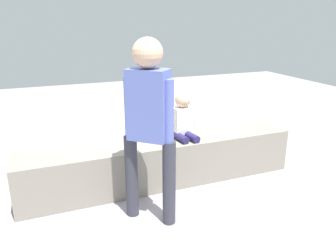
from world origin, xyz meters
The scene contains 12 objects.
ground_plane centered at (0.00, 0.00, 0.00)m, with size 12.00×12.00×0.00m, color #98939B.
concrete_ledge centered at (0.00, 0.00, 0.24)m, with size 2.88×0.47×0.47m, color gray.
child_seated centered at (0.25, 0.01, 0.68)m, with size 0.28×0.33×0.48m.
adult_standing centered at (-0.33, -0.60, 0.93)m, with size 0.37×0.35×1.54m.
cake_plate centered at (0.02, 0.09, 0.49)m, with size 0.22×0.22×0.07m.
gift_bag centered at (0.24, 1.29, 0.13)m, with size 0.23×0.11×0.30m.
railing_post centered at (0.15, 0.85, 0.49)m, with size 0.36×0.36×1.26m.
water_bottle_near_gift centered at (0.72, 0.81, 0.08)m, with size 0.06×0.06×0.19m.
water_bottle_far_side centered at (-0.82, 0.54, 0.11)m, with size 0.07×0.07×0.23m.
party_cup_red centered at (-0.05, 0.50, 0.05)m, with size 0.09×0.09×0.10m, color red.
cake_box_white centered at (0.85, 0.39, 0.07)m, with size 0.31×0.28×0.14m, color white.
handbag_black_leather centered at (0.46, 0.50, 0.12)m, with size 0.32×0.15×0.34m.
Camera 1 is at (-1.11, -2.99, 1.67)m, focal length 35.28 mm.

